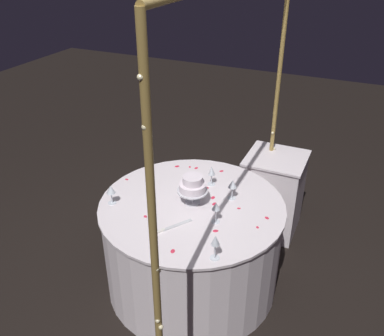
# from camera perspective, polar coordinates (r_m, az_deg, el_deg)

# --- Properties ---
(ground_plane) EXTENTS (12.00, 12.00, 0.00)m
(ground_plane) POSITION_cam_1_polar(r_m,az_deg,el_deg) (3.44, -0.00, -15.28)
(ground_plane) COLOR black
(decorative_arch) EXTENTS (2.18, 0.06, 2.25)m
(decorative_arch) POSITION_cam_1_polar(r_m,az_deg,el_deg) (2.52, 6.30, 7.18)
(decorative_arch) COLOR olive
(decorative_arch) RESTS_ON ground
(main_table) EXTENTS (1.34, 1.34, 0.75)m
(main_table) POSITION_cam_1_polar(r_m,az_deg,el_deg) (3.19, -0.00, -10.50)
(main_table) COLOR white
(main_table) RESTS_ON ground
(side_table) EXTENTS (0.51, 0.51, 0.75)m
(side_table) POSITION_cam_1_polar(r_m,az_deg,el_deg) (3.83, 11.12, -3.45)
(side_table) COLOR white
(side_table) RESTS_ON ground
(tiered_cake) EXTENTS (0.22, 0.22, 0.22)m
(tiered_cake) POSITION_cam_1_polar(r_m,az_deg,el_deg) (2.89, 0.12, -2.49)
(tiered_cake) COLOR silver
(tiered_cake) RESTS_ON main_table
(wine_glass_0) EXTENTS (0.06, 0.06, 0.17)m
(wine_glass_0) POSITION_cam_1_polar(r_m,az_deg,el_deg) (2.44, 3.25, -10.17)
(wine_glass_0) COLOR silver
(wine_glass_0) RESTS_ON main_table
(wine_glass_1) EXTENTS (0.06, 0.06, 0.15)m
(wine_glass_1) POSITION_cam_1_polar(r_m,az_deg,el_deg) (2.97, -11.18, -3.06)
(wine_glass_1) COLOR silver
(wine_glass_1) RESTS_ON main_table
(wine_glass_2) EXTENTS (0.06, 0.06, 0.15)m
(wine_glass_2) POSITION_cam_1_polar(r_m,az_deg,el_deg) (2.97, 5.63, -2.32)
(wine_glass_2) COLOR silver
(wine_glass_2) RESTS_ON main_table
(wine_glass_3) EXTENTS (0.06, 0.06, 0.16)m
(wine_glass_3) POSITION_cam_1_polar(r_m,az_deg,el_deg) (3.13, 2.74, -0.51)
(wine_glass_3) COLOR silver
(wine_glass_3) RESTS_ON main_table
(wine_glass_4) EXTENTS (0.06, 0.06, 0.15)m
(wine_glass_4) POSITION_cam_1_polar(r_m,az_deg,el_deg) (2.73, 3.34, -5.52)
(wine_glass_4) COLOR silver
(wine_glass_4) RESTS_ON main_table
(cake_knife) EXTENTS (0.26, 0.18, 0.01)m
(cake_knife) POSITION_cam_1_polar(r_m,az_deg,el_deg) (2.74, -3.08, -8.24)
(cake_knife) COLOR silver
(cake_knife) RESTS_ON main_table
(rose_petal_0) EXTENTS (0.05, 0.05, 0.00)m
(rose_petal_0) POSITION_cam_1_polar(r_m,az_deg,el_deg) (3.43, -2.08, 0.23)
(rose_petal_0) COLOR #E02D47
(rose_petal_0) RESTS_ON main_table
(rose_petal_1) EXTENTS (0.03, 0.03, 0.00)m
(rose_petal_1) POSITION_cam_1_polar(r_m,az_deg,el_deg) (3.14, 2.13, -2.75)
(rose_petal_1) COLOR #E02D47
(rose_petal_1) RESTS_ON main_table
(rose_petal_2) EXTENTS (0.04, 0.04, 0.00)m
(rose_petal_2) POSITION_cam_1_polar(r_m,az_deg,el_deg) (2.87, 10.33, -6.82)
(rose_petal_2) COLOR #E02D47
(rose_petal_2) RESTS_ON main_table
(rose_petal_3) EXTENTS (0.03, 0.03, 0.00)m
(rose_petal_3) POSITION_cam_1_polar(r_m,az_deg,el_deg) (2.93, 6.51, -5.57)
(rose_petal_3) COLOR #E02D47
(rose_petal_3) RESTS_ON main_table
(rose_petal_4) EXTENTS (0.03, 0.03, 0.00)m
(rose_petal_4) POSITION_cam_1_polar(r_m,az_deg,el_deg) (3.29, -9.02, -1.57)
(rose_petal_4) COLOR #E02D47
(rose_petal_4) RESTS_ON main_table
(rose_petal_5) EXTENTS (0.04, 0.03, 0.00)m
(rose_petal_5) POSITION_cam_1_polar(r_m,az_deg,el_deg) (3.40, 0.59, -0.01)
(rose_petal_5) COLOR #E02D47
(rose_petal_5) RESTS_ON main_table
(rose_petal_6) EXTENTS (0.04, 0.05, 0.00)m
(rose_petal_6) POSITION_cam_1_polar(r_m,az_deg,el_deg) (2.71, 3.28, -8.69)
(rose_petal_6) COLOR #E02D47
(rose_petal_6) RESTS_ON main_table
(rose_petal_7) EXTENTS (0.04, 0.03, 0.00)m
(rose_petal_7) POSITION_cam_1_polar(r_m,az_deg,el_deg) (2.56, -2.68, -11.43)
(rose_petal_7) COLOR #E02D47
(rose_petal_7) RESTS_ON main_table
(rose_petal_8) EXTENTS (0.04, 0.03, 0.00)m
(rose_petal_8) POSITION_cam_1_polar(r_m,az_deg,el_deg) (2.96, 3.10, -4.99)
(rose_petal_8) COLOR #E02D47
(rose_petal_8) RESTS_ON main_table
(rose_petal_9) EXTENTS (0.03, 0.03, 0.00)m
(rose_petal_9) POSITION_cam_1_polar(r_m,az_deg,el_deg) (3.42, -0.31, 0.15)
(rose_petal_9) COLOR #E02D47
(rose_petal_9) RESTS_ON main_table
(rose_petal_10) EXTENTS (0.03, 0.04, 0.00)m
(rose_petal_10) POSITION_cam_1_polar(r_m,az_deg,el_deg) (3.13, 0.63, -2.84)
(rose_petal_10) COLOR #E02D47
(rose_petal_10) RESTS_ON main_table
(rose_petal_11) EXTENTS (0.03, 0.04, 0.00)m
(rose_petal_11) POSITION_cam_1_polar(r_m,az_deg,el_deg) (2.85, -6.48, -6.68)
(rose_petal_11) COLOR #E02D47
(rose_petal_11) RESTS_ON main_table
(rose_petal_12) EXTENTS (0.04, 0.04, 0.00)m
(rose_petal_12) POSITION_cam_1_polar(r_m,az_deg,el_deg) (3.37, 4.11, -0.43)
(rose_petal_12) COLOR #E02D47
(rose_petal_12) RESTS_ON main_table
(rose_petal_13) EXTENTS (0.03, 0.03, 0.00)m
(rose_petal_13) POSITION_cam_1_polar(r_m,az_deg,el_deg) (2.77, 9.06, -8.11)
(rose_petal_13) COLOR #E02D47
(rose_petal_13) RESTS_ON main_table
(rose_petal_14) EXTENTS (0.04, 0.03, 0.00)m
(rose_petal_14) POSITION_cam_1_polar(r_m,az_deg,el_deg) (3.03, 2.92, -4.12)
(rose_petal_14) COLOR #E02D47
(rose_petal_14) RESTS_ON main_table
(rose_petal_15) EXTENTS (0.04, 0.03, 0.00)m
(rose_petal_15) POSITION_cam_1_polar(r_m,az_deg,el_deg) (3.12, 1.43, -2.97)
(rose_petal_15) COLOR #E02D47
(rose_petal_15) RESTS_ON main_table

